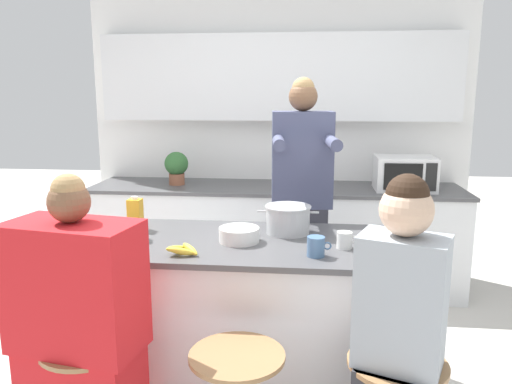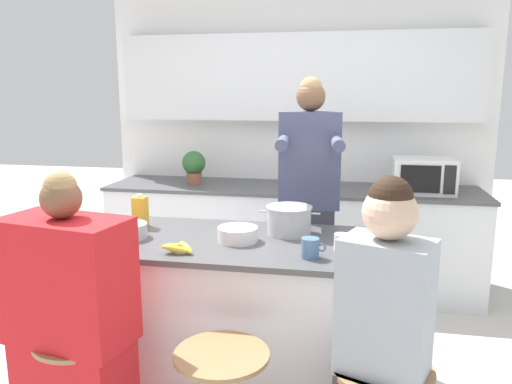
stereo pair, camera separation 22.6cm
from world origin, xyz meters
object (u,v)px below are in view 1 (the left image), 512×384
cooking_pot (288,219)px  microwave (404,173)px  person_cooking (301,217)px  person_seated_near (397,358)px  juice_carton (135,214)px  person_wrapped_blanket (80,345)px  coffee_cup_near (316,246)px  coffee_cup_far (345,240)px  potted_plant (176,166)px  banana_bunch (183,250)px  kitchen_island (254,319)px  fruit_bowl (239,235)px

cooking_pot → microwave: size_ratio=0.72×
person_cooking → person_seated_near: 1.41m
juice_carton → cooking_pot: bearing=0.9°
person_wrapped_blanket → cooking_pot: size_ratio=4.00×
juice_carton → coffee_cup_near: bearing=-20.3°
person_seated_near → coffee_cup_far: bearing=127.3°
coffee_cup_far → cooking_pot: bearing=139.5°
person_cooking → coffee_cup_far: person_cooking is taller
person_wrapped_blanket → person_seated_near: size_ratio=0.98×
potted_plant → person_wrapped_blanket: bearing=-85.2°
coffee_cup_near → coffee_cup_far: 0.20m
coffee_cup_near → person_seated_near: bearing=-55.6°
cooking_pot → juice_carton: (-0.88, -0.01, 0.01)m
person_wrapped_blanket → person_cooking: bearing=65.9°
person_cooking → banana_bunch: size_ratio=10.02×
coffee_cup_far → banana_bunch: size_ratio=0.62×
cooking_pot → microwave: bearing=58.3°
coffee_cup_far → banana_bunch: coffee_cup_far is taller
coffee_cup_near → cooking_pot: bearing=111.1°
person_seated_near → juice_carton: size_ratio=7.20×
kitchen_island → microwave: 2.04m
potted_plant → microwave: bearing=-1.5°
coffee_cup_near → potted_plant: size_ratio=0.41×
fruit_bowl → coffee_cup_far: 0.55m
person_seated_near → person_cooking: bearing=128.2°
person_wrapped_blanket → coffee_cup_far: (1.14, 0.61, 0.32)m
person_cooking → fruit_bowl: 0.74m
fruit_bowl → microwave: 2.03m
cooking_pot → banana_bunch: 0.67m
person_seated_near → juice_carton: bearing=169.2°
fruit_bowl → microwave: size_ratio=0.44×
banana_bunch → juice_carton: size_ratio=0.92×
person_cooking → juice_carton: size_ratio=9.21×
fruit_bowl → juice_carton: (-0.63, 0.18, 0.05)m
juice_carton → microwave: bearing=39.7°
kitchen_island → person_seated_near: (0.64, -0.69, 0.20)m
banana_bunch → microwave: (1.40, 1.91, 0.10)m
coffee_cup_far → banana_bunch: (-0.79, -0.19, -0.02)m
microwave → person_wrapped_blanket: bearing=-126.8°
fruit_bowl → coffee_cup_far: size_ratio=1.94×
microwave → coffee_cup_far: bearing=-109.4°
person_cooking → microwave: 1.31m
coffee_cup_near → juice_carton: (-1.03, 0.38, 0.04)m
cooking_pot → fruit_bowl: size_ratio=1.61×
fruit_bowl → cooking_pot: bearing=38.3°
person_seated_near → juice_carton: person_seated_near is taller
juice_carton → microwave: (1.78, 1.48, 0.03)m
person_wrapped_blanket → person_seated_near: person_seated_near is taller
banana_bunch → potted_plant: 2.04m
cooking_pot → banana_bunch: size_ratio=1.93×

